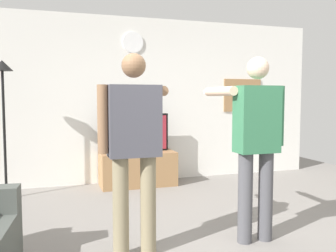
# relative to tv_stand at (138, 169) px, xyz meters

# --- Properties ---
(ground_plane) EXTENTS (8.40, 8.40, 0.00)m
(ground_plane) POSITION_rel_tv_stand_xyz_m (0.08, -2.60, -0.27)
(ground_plane) COLOR gray
(back_wall) EXTENTS (6.40, 0.10, 2.70)m
(back_wall) POSITION_rel_tv_stand_xyz_m (0.08, 0.35, 1.08)
(back_wall) COLOR silver
(back_wall) RESTS_ON ground_plane
(tv_stand) EXTENTS (1.18, 0.58, 0.54)m
(tv_stand) POSITION_rel_tv_stand_xyz_m (0.00, 0.00, 0.00)
(tv_stand) COLOR #997047
(tv_stand) RESTS_ON ground_plane
(television) EXTENTS (1.02, 0.07, 0.60)m
(television) POSITION_rel_tv_stand_xyz_m (0.00, 0.05, 0.57)
(television) COLOR black
(television) RESTS_ON tv_stand
(wall_clock) EXTENTS (0.34, 0.03, 0.34)m
(wall_clock) POSITION_rel_tv_stand_xyz_m (0.00, 0.29, 2.02)
(wall_clock) COLOR white
(framed_picture) EXTENTS (0.73, 0.04, 0.58)m
(framed_picture) POSITION_rel_tv_stand_xyz_m (2.01, 0.30, 1.17)
(framed_picture) COLOR #997047
(floor_lamp) EXTENTS (0.32, 0.32, 1.90)m
(floor_lamp) POSITION_rel_tv_stand_xyz_m (-1.91, -0.20, 1.09)
(floor_lamp) COLOR black
(floor_lamp) RESTS_ON ground_plane
(person_standing_nearer_lamp) EXTENTS (0.63, 0.78, 1.77)m
(person_standing_nearer_lamp) POSITION_rel_tv_stand_xyz_m (-0.62, -2.53, 0.75)
(person_standing_nearer_lamp) COLOR gray
(person_standing_nearer_lamp) RESTS_ON ground_plane
(person_standing_nearer_couch) EXTENTS (0.59, 0.78, 1.78)m
(person_standing_nearer_couch) POSITION_rel_tv_stand_xyz_m (0.57, -2.57, 0.74)
(person_standing_nearer_couch) COLOR #4C4C51
(person_standing_nearer_couch) RESTS_ON ground_plane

